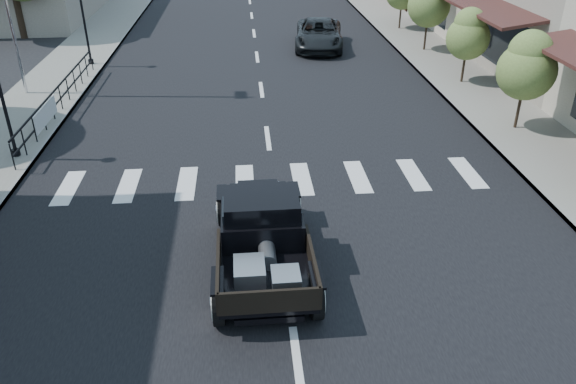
{
  "coord_description": "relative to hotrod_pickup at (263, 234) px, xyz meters",
  "views": [
    {
      "loc": [
        -0.75,
        -9.94,
        7.22
      ],
      "look_at": [
        0.2,
        1.47,
        1.0
      ],
      "focal_mm": 35.0,
      "sensor_mm": 36.0,
      "label": 1
    }
  ],
  "objects": [
    {
      "name": "road_markings",
      "position": [
        0.46,
        10.02,
        -0.83
      ],
      "size": [
        12.0,
        60.0,
        0.06
      ],
      "primitive_type": null,
      "color": "silver",
      "rests_on": "ground"
    },
    {
      "name": "lamp_post_c",
      "position": [
        -7.14,
        16.02,
        1.15
      ],
      "size": [
        0.36,
        0.36,
        3.65
      ],
      "primitive_type": null,
      "color": "black",
      "rests_on": "sidewalk_left"
    },
    {
      "name": "sidewalk_right",
      "position": [
        8.96,
        15.02,
        -0.75
      ],
      "size": [
        3.0,
        80.0,
        0.15
      ],
      "primitive_type": "cube",
      "color": "gray",
      "rests_on": "ground"
    },
    {
      "name": "lamp_post_b",
      "position": [
        -7.14,
        6.02,
        1.15
      ],
      "size": [
        0.36,
        0.36,
        3.65
      ],
      "primitive_type": null,
      "color": "black",
      "rests_on": "sidewalk_left"
    },
    {
      "name": "road",
      "position": [
        0.46,
        15.02,
        -0.82
      ],
      "size": [
        14.0,
        80.0,
        0.02
      ],
      "primitive_type": "cube",
      "color": "black",
      "rests_on": "ground"
    },
    {
      "name": "ground",
      "position": [
        0.46,
        0.02,
        -0.83
      ],
      "size": [
        120.0,
        120.0,
        0.0
      ],
      "primitive_type": "plane",
      "color": "black",
      "rests_on": "ground"
    },
    {
      "name": "sidewalk_left",
      "position": [
        -8.04,
        15.02,
        -0.75
      ],
      "size": [
        3.0,
        80.0,
        0.15
      ],
      "primitive_type": "cube",
      "color": "gray",
      "rests_on": "ground"
    },
    {
      "name": "hotrod_pickup",
      "position": [
        0.0,
        0.0,
        0.0
      ],
      "size": [
        2.29,
        4.81,
        1.66
      ],
      "primitive_type": null,
      "rotation": [
        0.0,
        0.0,
        0.01
      ],
      "color": "black",
      "rests_on": "ground"
    },
    {
      "name": "railing",
      "position": [
        -6.84,
        10.02,
        -0.18
      ],
      "size": [
        0.08,
        10.0,
        1.0
      ],
      "primitive_type": null,
      "color": "black",
      "rests_on": "sidewalk_left"
    },
    {
      "name": "small_tree_d",
      "position": [
        8.76,
        17.27,
        1.01
      ],
      "size": [
        2.02,
        2.02,
        3.37
      ],
      "primitive_type": null,
      "color": "#5A7134",
      "rests_on": "sidewalk_right"
    },
    {
      "name": "small_tree_c",
      "position": [
        8.76,
        12.02,
        0.75
      ],
      "size": [
        1.72,
        1.72,
        2.87
      ],
      "primitive_type": null,
      "color": "#5A7134",
      "rests_on": "sidewalk_right"
    },
    {
      "name": "second_car",
      "position": [
        3.65,
        18.52,
        -0.14
      ],
      "size": [
        2.91,
        5.23,
        1.38
      ],
      "primitive_type": "imported",
      "rotation": [
        0.0,
        0.0,
        -0.13
      ],
      "color": "black",
      "rests_on": "ground"
    },
    {
      "name": "banner",
      "position": [
        -6.76,
        8.02,
        -0.38
      ],
      "size": [
        0.04,
        2.2,
        0.6
      ],
      "primitive_type": null,
      "color": "silver",
      "rests_on": "sidewalk_left"
    },
    {
      "name": "small_tree_b",
      "position": [
        8.76,
        6.95,
        0.87
      ],
      "size": [
        1.86,
        1.86,
        3.1
      ],
      "primitive_type": null,
      "color": "#5A7134",
      "rests_on": "sidewalk_right"
    }
  ]
}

